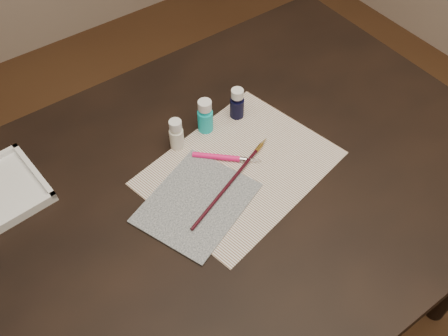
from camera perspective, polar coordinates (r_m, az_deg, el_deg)
ground at (r=1.75m, az=-0.00°, el=-17.13°), size 3.50×3.50×0.02m
table at (r=1.40m, az=-0.00°, el=-11.13°), size 1.30×0.90×0.75m
paper at (r=1.11m, az=1.81°, el=0.02°), size 0.46×0.38×0.00m
canvas at (r=1.05m, az=-3.12°, el=-3.97°), size 0.28×0.26×0.00m
paint_bottle_white at (r=1.13m, az=-5.47°, el=3.88°), size 0.04×0.04×0.08m
paint_bottle_cyan at (r=1.16m, az=-2.17°, el=5.97°), size 0.04×0.04×0.09m
paint_bottle_navy at (r=1.19m, az=1.50°, el=7.40°), size 0.04×0.04×0.08m
paintbrush at (r=1.07m, az=0.93°, el=-1.40°), size 0.28×0.12×0.01m
craft_knife at (r=1.12m, az=0.41°, el=1.17°), size 0.12×0.12×0.01m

